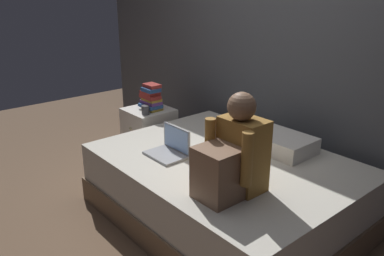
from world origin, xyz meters
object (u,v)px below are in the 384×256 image
Objects in this scene: pillow at (278,142)px; laptop at (170,148)px; mug at (145,110)px; nightstand at (149,135)px; book_stack at (151,98)px; person_sitting at (233,156)px; bed at (224,188)px.

laptop is at bearing -122.71° from pillow.
nightstand is at bearing 137.31° from mug.
mug is at bearing -54.77° from book_stack.
mug is (-0.84, 0.34, 0.04)m from laptop.
book_stack is (-1.41, -0.27, 0.11)m from pillow.
book_stack is (-1.66, 0.52, -0.07)m from person_sitting.
book_stack is 2.98× the size of mug.
bed is 6.25× the size of laptop.
laptop is (-0.72, 0.05, -0.20)m from person_sitting.
laptop is 1.06m from book_stack.
mug reaches higher than nightstand.
nightstand is 1.84m from person_sitting.
mug is at bearing 166.24° from person_sitting.
nightstand is 2.13× the size of book_stack.
nightstand is 0.38m from mug.
nightstand is 0.87× the size of person_sitting.
mug is at bearing -42.69° from nightstand.
person_sitting reaches higher than nightstand.
mug is (0.13, -0.12, 0.33)m from nightstand.
mug is (0.09, -0.13, -0.08)m from book_stack.
laptop is 0.88m from pillow.
pillow reaches higher than nightstand.
laptop is (0.97, -0.46, 0.29)m from nightstand.
nightstand is at bearing 163.47° from person_sitting.
person_sitting is 2.05× the size of laptop.
person_sitting reaches higher than laptop.
laptop reaches higher than mug.
book_stack is 0.18m from mug.
laptop is at bearing -138.46° from bed.
book_stack is (-1.26, 0.18, 0.44)m from bed.
nightstand is 1.51m from pillow.
laptop is (-0.33, -0.29, 0.32)m from bed.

